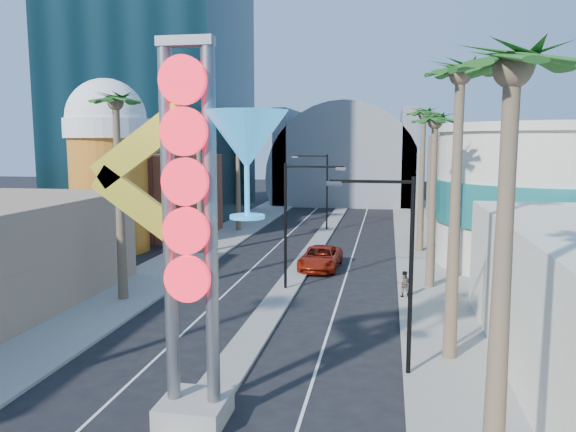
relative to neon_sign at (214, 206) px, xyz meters
name	(u,v)px	position (x,y,z in m)	size (l,w,h in m)	color
sidewalk_west	(214,242)	(-10.32, 32.04, -7.23)	(5.00, 100.00, 0.15)	gray
sidewalk_east	(425,249)	(8.68, 32.04, -7.23)	(5.00, 100.00, 0.15)	gray
median	(320,240)	(-0.82, 35.04, -7.23)	(1.60, 84.00, 0.15)	gray
hotel_tower	(153,9)	(-22.82, 49.04, 17.69)	(20.00, 20.00, 50.00)	black
brick_filler_west	(159,196)	(-16.82, 35.04, -3.31)	(10.00, 10.00, 8.00)	brown
filler_east	(482,182)	(15.18, 45.04, -2.31)	(10.00, 20.00, 10.00)	#9C8064
beer_mug	(108,159)	(-17.82, 27.04, 0.54)	(7.00, 7.00, 14.50)	#B77318
turquoise_building	(549,197)	(17.18, 27.04, -2.06)	(16.60, 16.60, 10.60)	beige
canopy	(347,174)	(-0.82, 69.04, -3.00)	(22.00, 16.00, 22.00)	slate
neon_sign	(214,206)	(0.00, 0.00, 0.00)	(6.53, 2.60, 12.55)	gray
streetlight_0	(294,214)	(-0.27, 17.04, -2.43)	(3.79, 0.25, 8.00)	black
streetlight_1	(322,184)	(-1.36, 41.04, -2.43)	(3.79, 0.25, 8.00)	black
streetlight_2	(399,258)	(5.91, 5.04, -2.47)	(3.45, 0.25, 8.00)	black
palm_1	(116,115)	(-9.82, 13.04, 3.52)	(2.40, 2.40, 12.70)	brown
palm_2	(199,139)	(-9.82, 27.04, 2.17)	(2.40, 2.40, 11.20)	brown
palm_3	(238,140)	(-9.82, 39.04, 2.17)	(2.40, 2.40, 11.20)	brown
palm_4	(511,97)	(8.18, -2.96, 3.07)	(2.40, 2.40, 12.20)	brown
palm_5	(460,93)	(8.18, 7.04, 3.96)	(2.40, 2.40, 13.20)	brown
palm_6	(435,132)	(8.18, 19.04, 2.62)	(2.40, 2.40, 11.70)	brown
palm_7	(424,123)	(8.18, 31.04, 3.52)	(2.40, 2.40, 12.70)	brown
red_pickup	(320,258)	(0.64, 23.37, -6.49)	(2.73, 5.91, 1.64)	maroon
pedestrian_b	(404,284)	(6.48, 16.29, -6.38)	(0.76, 0.59, 1.56)	gray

